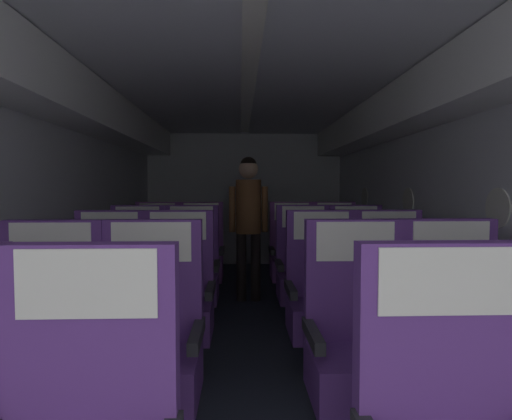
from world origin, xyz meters
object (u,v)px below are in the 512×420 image
(seat_c_right_aisle, at_px, (392,298))
(seat_d_right_aisle, at_px, (358,273))
(seat_d_left_aisle, at_px, (191,274))
(seat_b_right_window, at_px, (359,348))
(seat_c_right_window, at_px, (323,300))
(seat_c_left_aisle, at_px, (177,301))
(seat_c_left_window, at_px, (107,301))
(seat_b_left_aisle, at_px, (149,350))
(flight_attendant, at_px, (248,212))
(seat_d_left_window, at_px, (136,275))
(seat_e_left_window, at_px, (156,258))
(seat_e_right_aisle, at_px, (336,257))
(seat_d_right_window, at_px, (304,273))
(seat_e_left_aisle, at_px, (201,258))
(seat_e_right_window, at_px, (292,257))
(seat_b_right_aisle, at_px, (457,346))
(seat_b_left_window, at_px, (45,352))

(seat_c_right_aisle, xyz_separation_m, seat_d_right_aisle, (0.00, 0.90, 0.00))
(seat_d_left_aisle, bearing_deg, seat_c_right_aisle, -30.90)
(seat_b_right_window, relative_size, seat_c_right_window, 1.00)
(seat_c_left_aisle, relative_size, seat_d_left_aisle, 1.00)
(seat_c_left_window, bearing_deg, seat_b_right_window, -31.71)
(seat_d_left_aisle, bearing_deg, seat_b_left_aisle, -89.80)
(seat_c_left_window, distance_m, flight_attendant, 2.09)
(seat_c_left_window, bearing_deg, seat_d_left_window, 91.01)
(seat_b_right_window, bearing_deg, seat_e_left_window, 119.02)
(seat_e_right_aisle, height_order, flight_attendant, flight_attendant)
(seat_b_right_window, distance_m, seat_d_right_window, 1.86)
(seat_d_left_aisle, bearing_deg, flight_attendant, 56.37)
(seat_b_left_aisle, relative_size, seat_d_left_window, 1.00)
(seat_b_right_window, height_order, flight_attendant, flight_attendant)
(seat_c_left_window, xyz_separation_m, seat_e_right_aisle, (2.03, 1.84, 0.00))
(seat_d_left_window, distance_m, seat_e_left_aisle, 1.05)
(seat_e_left_aisle, bearing_deg, seat_d_right_aisle, -31.09)
(seat_d_right_aisle, relative_size, seat_e_right_window, 1.00)
(seat_d_right_aisle, bearing_deg, seat_c_right_window, -118.81)
(seat_b_right_aisle, distance_m, seat_c_left_window, 2.22)
(seat_c_left_window, bearing_deg, seat_d_left_aisle, 62.51)
(flight_attendant, bearing_deg, seat_b_right_window, -91.39)
(seat_c_left_aisle, height_order, seat_c_right_aisle, same)
(seat_e_right_aisle, bearing_deg, seat_d_right_aisle, -90.21)
(seat_c_right_aisle, relative_size, seat_d_left_window, 1.00)
(seat_b_right_aisle, bearing_deg, seat_c_right_window, 119.14)
(seat_c_left_aisle, relative_size, seat_e_right_window, 1.00)
(seat_e_left_aisle, bearing_deg, seat_b_left_window, -100.16)
(seat_b_left_aisle, height_order, seat_e_left_window, same)
(seat_d_right_window, relative_size, flight_attendant, 0.69)
(seat_b_right_aisle, bearing_deg, seat_e_left_window, 126.57)
(seat_e_right_aisle, relative_size, seat_e_right_window, 1.00)
(seat_c_left_window, xyz_separation_m, seat_d_left_window, (-0.02, 0.90, 0.00))
(seat_c_left_window, relative_size, seat_e_right_window, 1.00)
(seat_d_right_aisle, distance_m, seat_e_left_aisle, 1.80)
(seat_b_right_aisle, distance_m, seat_c_right_window, 1.03)
(seat_c_left_window, bearing_deg, seat_e_right_aisle, 42.24)
(seat_b_right_aisle, distance_m, flight_attendant, 2.89)
(seat_e_left_window, bearing_deg, seat_c_left_window, -89.60)
(seat_e_right_window, bearing_deg, seat_c_right_window, -90.27)
(seat_b_left_window, relative_size, seat_c_right_aisle, 1.00)
(seat_b_right_window, xyz_separation_m, seat_c_right_window, (0.00, 0.92, 0.00))
(seat_e_right_aisle, bearing_deg, seat_b_left_aisle, -119.17)
(flight_attendant, bearing_deg, seat_e_left_aisle, 159.05)
(seat_d_left_window, relative_size, seat_d_left_aisle, 1.00)
(seat_b_right_aisle, height_order, seat_c_right_aisle, same)
(seat_e_right_window, distance_m, flight_attendant, 0.73)
(seat_c_left_aisle, bearing_deg, seat_d_left_window, 118.94)
(seat_b_left_window, height_order, flight_attendant, flight_attendant)
(seat_b_left_window, height_order, seat_e_right_aisle, same)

